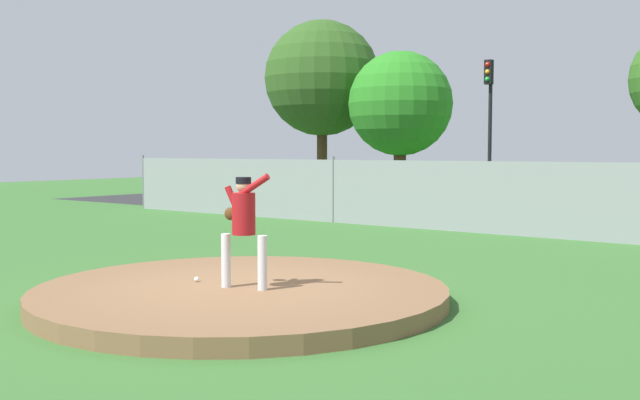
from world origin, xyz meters
TOP-DOWN VIEW (x-y plane):
  - ground_plane at (0.00, 6.00)m, footprint 80.00×80.00m
  - asphalt_strip at (0.00, 14.50)m, footprint 44.00×7.00m
  - pitchers_mound at (0.00, 0.00)m, footprint 5.77×5.77m
  - pitcher_youth at (0.18, -0.15)m, footprint 0.83×0.32m
  - baseball at (-0.71, -0.19)m, footprint 0.07×0.07m
  - chainlink_fence at (0.00, 10.00)m, footprint 28.94×0.07m
  - parked_car_burgundy at (-4.62, 14.37)m, footprint 1.99×4.09m
  - parked_car_champagne at (-1.94, 14.87)m, footprint 2.21×4.66m
  - traffic_cone_orange at (-7.29, 12.82)m, footprint 0.40×0.40m
  - traffic_light_near at (-4.66, 18.29)m, footprint 0.28×0.46m
  - tree_slender_far at (-15.16, 21.78)m, footprint 5.70×5.70m
  - tree_tall_centre at (-10.30, 21.21)m, footprint 4.71×4.71m

SIDE VIEW (x-z plane):
  - ground_plane at x=0.00m, z-range 0.00..0.00m
  - asphalt_strip at x=0.00m, z-range 0.00..0.01m
  - pitchers_mound at x=0.00m, z-range 0.00..0.23m
  - traffic_cone_orange at x=-7.29m, z-range -0.01..0.54m
  - baseball at x=-0.71m, z-range 0.23..0.31m
  - parked_car_burgundy at x=-4.62m, z-range -0.04..1.56m
  - parked_car_champagne at x=-1.94m, z-range -0.05..1.70m
  - chainlink_fence at x=0.00m, z-range -0.05..1.91m
  - pitcher_youth at x=0.18m, z-range 0.38..1.97m
  - traffic_light_near at x=-4.66m, z-range 0.96..6.44m
  - tree_tall_centre at x=-10.30m, z-range 0.92..7.52m
  - tree_slender_far at x=-15.16m, z-range 1.41..9.96m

